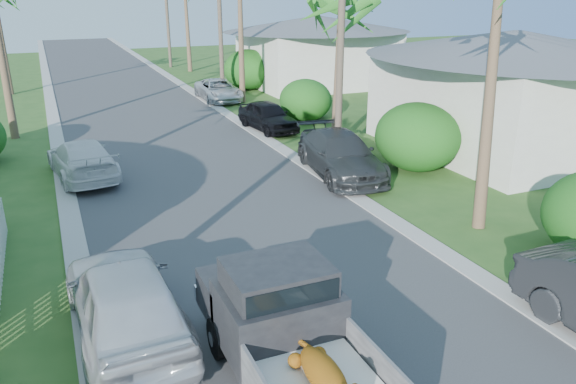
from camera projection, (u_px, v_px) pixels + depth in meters
name	position (u px, v px, depth m)	size (l,w,h in m)	color
road	(139.00, 114.00, 30.10)	(8.00, 100.00, 0.02)	#38383A
curb_left	(53.00, 120.00, 28.49)	(0.60, 100.00, 0.06)	#A5A39E
curb_right	(217.00, 107.00, 31.69)	(0.60, 100.00, 0.06)	#A5A39E
pickup_truck	(284.00, 327.00, 9.45)	(1.98, 5.12, 2.06)	black
parked_car_rm	(340.00, 155.00, 20.08)	(2.10, 5.16, 1.50)	#2E3133
parked_car_rf	(268.00, 116.00, 26.42)	(1.60, 3.97, 1.35)	black
parked_car_rd	(218.00, 90.00, 33.40)	(2.05, 4.45, 1.24)	silver
parked_car_ln	(125.00, 300.00, 10.63)	(1.92, 4.78, 1.63)	silver
parked_car_lf	(82.00, 159.00, 19.80)	(1.90, 4.67, 1.36)	white
shrub_r_b	(417.00, 137.00, 20.50)	(3.00, 3.30, 2.50)	#184E16
shrub_r_c	(306.00, 100.00, 28.22)	(2.60, 2.86, 2.10)	#184E16
shrub_r_d	(248.00, 69.00, 36.94)	(3.20, 3.52, 2.60)	#184E16
house_right_near	(510.00, 96.00, 22.97)	(8.00, 9.00, 4.80)	silver
house_right_far	(317.00, 53.00, 38.52)	(9.00, 8.00, 4.60)	silver
utility_pole_b	(341.00, 40.00, 20.26)	(1.60, 0.26, 9.00)	brown
utility_pole_c	(220.00, 19.00, 33.19)	(1.60, 0.26, 9.00)	brown
utility_pole_d	(167.00, 10.00, 46.13)	(1.60, 0.26, 9.00)	brown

